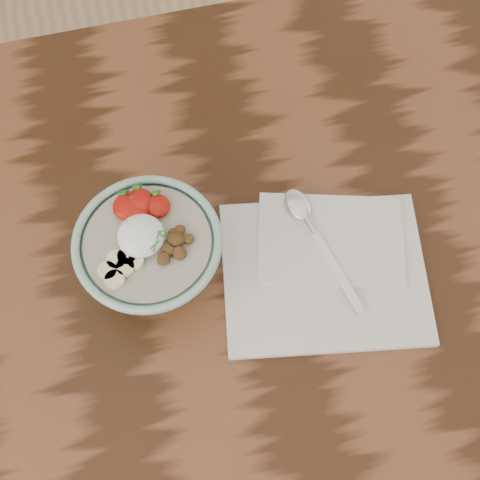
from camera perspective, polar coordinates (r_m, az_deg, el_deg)
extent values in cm
cube|color=#341C0D|center=(86.65, 1.91, -3.37)|extent=(160.00, 90.00, 4.00)
cylinder|color=#8ABAA5|center=(84.96, -7.19, -2.62)|extent=(7.62, 7.62, 1.09)
torus|color=#8ABAA5|center=(76.84, -7.94, -0.17)|extent=(17.33, 17.33, 1.00)
cylinder|color=#B8B199|center=(77.33, -7.89, -0.34)|extent=(14.70, 14.70, 0.91)
ellipsoid|color=white|center=(76.20, -8.45, 0.36)|extent=(5.41, 5.41, 2.97)
ellipsoid|color=#A00E07|center=(77.83, -8.86, 2.33)|extent=(2.95, 3.24, 1.62)
cone|color=#286623|center=(78.19, -9.05, 3.27)|extent=(1.40, 1.03, 1.52)
ellipsoid|color=#A00E07|center=(78.26, -9.66, 2.80)|extent=(3.20, 3.52, 1.76)
cone|color=#286623|center=(78.69, -9.86, 3.80)|extent=(1.40, 1.03, 1.52)
ellipsoid|color=#A00E07|center=(77.92, -7.00, 2.90)|extent=(2.78, 3.05, 1.53)
cone|color=#286623|center=(78.25, -7.20, 3.79)|extent=(1.40, 1.03, 1.52)
ellipsoid|color=#A00E07|center=(78.32, -8.55, 3.25)|extent=(3.24, 3.57, 1.78)
cone|color=#286623|center=(78.77, -8.76, 4.27)|extent=(1.40, 1.03, 1.52)
cylinder|color=beige|center=(75.83, -11.23, -2.63)|extent=(2.18, 2.18, 0.70)
cylinder|color=beige|center=(75.30, -10.64, -3.35)|extent=(2.24, 2.24, 0.70)
cylinder|color=beige|center=(76.15, -10.47, -1.69)|extent=(2.32, 2.32, 0.70)
cylinder|color=beige|center=(75.71, -8.88, -1.85)|extent=(1.84, 1.84, 0.70)
cylinder|color=beige|center=(76.12, -9.60, -1.39)|extent=(2.23, 2.23, 0.70)
cylinder|color=beige|center=(75.64, -9.75, -2.32)|extent=(2.10, 2.10, 0.70)
ellipsoid|color=brown|center=(76.69, -5.13, 0.90)|extent=(1.29, 1.28, 0.91)
ellipsoid|color=brown|center=(76.04, -5.61, 0.09)|extent=(2.42, 2.44, 1.08)
ellipsoid|color=brown|center=(75.59, -6.00, -0.98)|extent=(1.73, 1.52, 1.04)
ellipsoid|color=brown|center=(75.72, -6.32, -0.66)|extent=(2.11, 1.99, 1.01)
ellipsoid|color=brown|center=(75.30, -5.17, -1.12)|extent=(2.17, 2.22, 1.33)
ellipsoid|color=brown|center=(76.65, -5.76, 0.67)|extent=(1.21, 1.06, 0.84)
ellipsoid|color=brown|center=(76.21, -5.31, 0.28)|extent=(1.38, 1.71, 0.83)
ellipsoid|color=brown|center=(76.09, -4.42, 0.10)|extent=(1.64, 1.62, 0.82)
ellipsoid|color=brown|center=(75.97, -5.40, -0.03)|extent=(2.32, 2.30, 1.19)
ellipsoid|color=brown|center=(76.32, -5.66, 0.27)|extent=(1.65, 1.73, 0.89)
ellipsoid|color=brown|center=(75.23, -6.55, -1.60)|extent=(2.21, 2.24, 1.32)
cylinder|color=#387632|center=(75.17, -8.80, 0.30)|extent=(1.26, 0.32, 0.22)
cylinder|color=#387632|center=(74.40, -7.25, -0.53)|extent=(0.78, 1.28, 0.23)
cylinder|color=#387632|center=(75.95, -8.32, 1.69)|extent=(1.09, 1.19, 0.23)
cylinder|color=#387632|center=(74.92, -7.01, 0.43)|extent=(0.73, 0.99, 0.22)
cylinder|color=#387632|center=(74.48, -7.27, -0.40)|extent=(1.25, 0.89, 0.23)
cylinder|color=#387632|center=(75.28, -7.39, 0.91)|extent=(0.35, 1.48, 0.23)
cylinder|color=#387632|center=(74.75, -8.54, -0.32)|extent=(1.09, 1.16, 0.23)
cylinder|color=#387632|center=(75.08, -8.61, 0.21)|extent=(0.22, 1.22, 0.22)
cylinder|color=#387632|center=(75.27, -7.95, 0.74)|extent=(1.19, 1.06, 0.23)
cylinder|color=#387632|center=(75.93, -9.47, 1.29)|extent=(0.40, 1.09, 0.22)
cylinder|color=#387632|center=(75.06, -6.72, 0.73)|extent=(1.51, 0.23, 0.23)
cylinder|color=#387632|center=(74.78, -6.56, 0.31)|extent=(0.73, 0.92, 0.21)
cube|color=silver|center=(84.90, 7.19, -2.83)|extent=(28.49, 24.51, 0.98)
cube|color=silver|center=(85.95, 7.76, 0.00)|extent=(21.29, 17.25, 0.59)
cube|color=silver|center=(83.82, 8.29, -2.72)|extent=(3.72, 11.74, 0.36)
cylinder|color=silver|center=(85.90, 5.87, 1.44)|extent=(1.38, 3.16, 0.72)
ellipsoid|color=silver|center=(86.83, 4.94, 3.05)|extent=(4.10, 5.28, 0.98)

